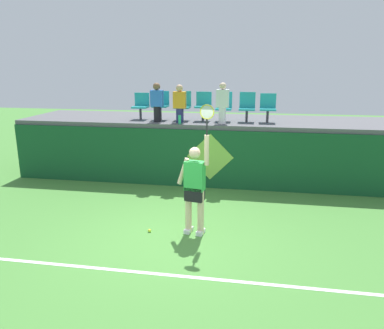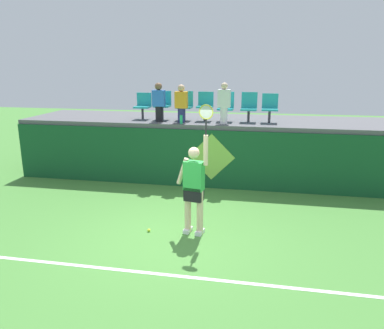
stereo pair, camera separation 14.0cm
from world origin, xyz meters
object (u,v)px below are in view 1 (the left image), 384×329
Objects in this scene: stadium_chair_0 at (141,105)px; stadium_chair_1 at (161,104)px; stadium_chair_3 at (203,104)px; spectator_2 at (222,103)px; stadium_chair_5 at (247,106)px; stadium_chair_2 at (183,104)px; tennis_player at (195,186)px; stadium_chair_6 at (268,107)px; stadium_chair_4 at (224,106)px; tennis_ball at (149,231)px; water_bottle at (180,120)px; spectator_0 at (157,101)px; spectator_1 at (180,103)px.

stadium_chair_0 is 0.60m from stadium_chair_1.
stadium_chair_3 is 0.76m from spectator_2.
spectator_2 is at bearing -143.88° from stadium_chair_5.
stadium_chair_2 reaches higher than stadium_chair_3.
tennis_player reaches higher than stadium_chair_6.
stadium_chair_4 is 0.49m from spectator_2.
stadium_chair_3 is at bearing -179.30° from stadium_chair_4.
stadium_chair_2 reaches higher than tennis_ball.
water_bottle reaches higher than tennis_ball.
spectator_2 is at bearing -14.32° from stadium_chair_1.
tennis_ball is 4.22m from spectator_0.
stadium_chair_0 is 2.44m from stadium_chair_4.
tennis_ball is 4.53m from stadium_chair_1.
tennis_ball is at bearing -114.20° from stadium_chair_5.
spectator_0 is at bearing 101.71° from tennis_ball.
tennis_player is at bearing -66.66° from stadium_chair_1.
stadium_chair_5 is 0.79× the size of spectator_1.
tennis_ball is 0.09× the size of stadium_chair_0.
stadium_chair_4 is (0.20, 3.80, 1.16)m from tennis_player.
stadium_chair_6 reaches higher than stadium_chair_0.
stadium_chair_0 is at bearing -179.88° from stadium_chair_1.
tennis_ball is 3.66m from water_bottle.
stadium_chair_5 reaches higher than stadium_chair_6.
stadium_chair_0 is 1.34m from spectator_1.
stadium_chair_3 is 0.59m from stadium_chair_4.
stadium_chair_5 reaches higher than stadium_chair_0.
stadium_chair_6 is (1.81, 0.00, -0.03)m from stadium_chair_3.
stadium_chair_4 is 1.04× the size of stadium_chair_6.
stadium_chair_3 is at bearing -179.69° from stadium_chair_5.
tennis_ball is 0.08× the size of stadium_chair_3.
stadium_chair_2 is (1.25, 0.00, 0.03)m from stadium_chair_0.
tennis_ball is 0.08× the size of stadium_chair_2.
spectator_0 is at bearing -146.48° from stadium_chair_2.
spectator_0 reaches higher than stadium_chair_4.
spectator_1 is (-0.60, -0.45, 0.07)m from stadium_chair_3.
stadium_chair_1 is at bearing -179.82° from stadium_chair_4.
spectator_0 reaches higher than water_bottle.
water_bottle is (-0.93, 3.06, 0.84)m from tennis_player.
spectator_2 is (1.19, -0.47, 0.12)m from stadium_chair_2.
stadium_chair_1 is 1.90m from spectator_2.
water_bottle is at bearing -126.22° from stadium_chair_3.
spectator_1 is at bearing 101.20° from water_bottle.
water_bottle is 0.32× the size of stadium_chair_0.
spectator_0 is at bearing -90.00° from stadium_chair_1.
tennis_ball is 4.12m from spectator_1.
spectator_1 is (-0.99, 3.34, 1.26)m from tennis_player.
tennis_ball is 4.28m from spectator_2.
stadium_chair_6 is at bearing -0.43° from stadium_chair_5.
stadium_chair_4 is at bearing 179.77° from stadium_chair_6.
stadium_chair_3 is 1.03× the size of stadium_chair_6.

